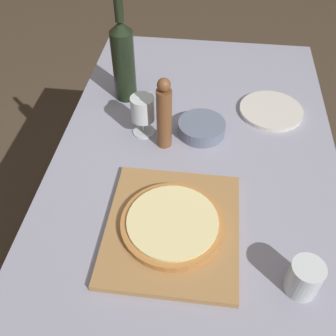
{
  "coord_description": "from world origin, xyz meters",
  "views": [
    {
      "loc": [
        0.02,
        -0.86,
        1.61
      ],
      "look_at": [
        -0.07,
        -0.12,
        0.84
      ],
      "focal_mm": 42.0,
      "sensor_mm": 36.0,
      "label": 1
    }
  ],
  "objects_px": {
    "pepper_mill": "(164,115)",
    "wine_glass": "(143,110)",
    "small_bowl": "(202,128)",
    "pizza": "(173,223)",
    "wine_bottle": "(123,60)"
  },
  "relations": [
    {
      "from": "pepper_mill",
      "to": "wine_glass",
      "type": "xyz_separation_m",
      "value": [
        -0.07,
        0.05,
        -0.03
      ]
    },
    {
      "from": "pepper_mill",
      "to": "small_bowl",
      "type": "xyz_separation_m",
      "value": [
        0.11,
        0.07,
        -0.09
      ]
    },
    {
      "from": "wine_glass",
      "to": "small_bowl",
      "type": "relative_size",
      "value": 0.89
    },
    {
      "from": "pizza",
      "to": "small_bowl",
      "type": "height_order",
      "value": "same"
    },
    {
      "from": "pepper_mill",
      "to": "small_bowl",
      "type": "distance_m",
      "value": 0.16
    },
    {
      "from": "small_bowl",
      "to": "pepper_mill",
      "type": "bearing_deg",
      "value": -148.75
    },
    {
      "from": "pizza",
      "to": "wine_glass",
      "type": "relative_size",
      "value": 1.96
    },
    {
      "from": "wine_bottle",
      "to": "wine_glass",
      "type": "relative_size",
      "value": 2.67
    },
    {
      "from": "pizza",
      "to": "wine_bottle",
      "type": "height_order",
      "value": "wine_bottle"
    },
    {
      "from": "pizza",
      "to": "wine_glass",
      "type": "xyz_separation_m",
      "value": [
        -0.14,
        0.37,
        0.06
      ]
    },
    {
      "from": "pizza",
      "to": "wine_bottle",
      "type": "relative_size",
      "value": 0.73
    },
    {
      "from": "wine_bottle",
      "to": "wine_glass",
      "type": "bearing_deg",
      "value": -63.1
    },
    {
      "from": "wine_bottle",
      "to": "pepper_mill",
      "type": "height_order",
      "value": "wine_bottle"
    },
    {
      "from": "small_bowl",
      "to": "wine_glass",
      "type": "bearing_deg",
      "value": -173.87
    },
    {
      "from": "pepper_mill",
      "to": "wine_glass",
      "type": "relative_size",
      "value": 1.78
    }
  ]
}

